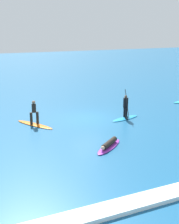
% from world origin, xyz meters
% --- Properties ---
extents(ground_plane, '(120.00, 120.00, 0.00)m').
position_xyz_m(ground_plane, '(0.00, 0.00, 0.00)').
color(ground_plane, '#195684').
rests_on(ground_plane, ground).
extents(surfer_on_purple_board, '(2.43, 2.08, 0.40)m').
position_xyz_m(surfer_on_purple_board, '(-1.32, -5.46, 0.15)').
color(surfer_on_purple_board, purple).
rests_on(surfer_on_purple_board, ground_plane).
extents(surfer_on_orange_board, '(2.07, 3.08, 1.71)m').
position_xyz_m(surfer_on_orange_board, '(-4.02, 0.17, 0.43)').
color(surfer_on_orange_board, orange).
rests_on(surfer_on_orange_board, ground_plane).
extents(surfer_on_blue_board, '(2.57, 1.31, 2.24)m').
position_xyz_m(surfer_on_blue_board, '(2.34, -1.11, 0.57)').
color(surfer_on_blue_board, '#1E8CD1').
rests_on(surfer_on_blue_board, ground_plane).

